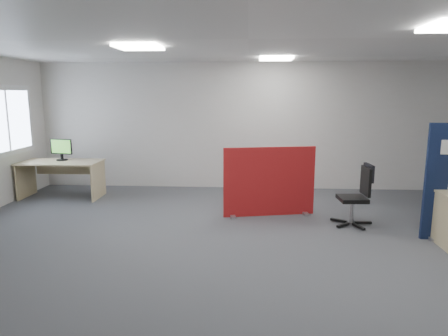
# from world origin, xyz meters

# --- Properties ---
(floor) EXTENTS (9.00, 9.00, 0.00)m
(floor) POSITION_xyz_m (0.00, 0.00, 0.00)
(floor) COLOR #4D4F54
(floor) RESTS_ON ground
(ceiling) EXTENTS (9.00, 7.00, 0.02)m
(ceiling) POSITION_xyz_m (0.00, 0.00, 2.70)
(ceiling) COLOR white
(ceiling) RESTS_ON wall_back
(wall_back) EXTENTS (9.00, 0.02, 2.70)m
(wall_back) POSITION_xyz_m (0.00, 3.50, 1.35)
(wall_back) COLOR silver
(wall_back) RESTS_ON floor
(wall_front) EXTENTS (9.00, 0.02, 2.70)m
(wall_front) POSITION_xyz_m (0.00, -3.50, 1.35)
(wall_front) COLOR silver
(wall_front) RESTS_ON floor
(window) EXTENTS (0.06, 1.70, 1.30)m
(window) POSITION_xyz_m (-4.44, 2.00, 1.55)
(window) COLOR white
(window) RESTS_ON wall_left
(ceiling_lights) EXTENTS (4.10, 4.10, 0.04)m
(ceiling_lights) POSITION_xyz_m (0.33, 0.67, 2.67)
(ceiling_lights) COLOR white
(ceiling_lights) RESTS_ON ceiling
(red_divider) EXTENTS (1.54, 0.37, 1.17)m
(red_divider) POSITION_xyz_m (0.37, 1.49, 0.57)
(red_divider) COLOR maroon
(red_divider) RESTS_ON floor
(second_desk) EXTENTS (1.54, 0.77, 0.73)m
(second_desk) POSITION_xyz_m (-3.68, 2.48, 0.55)
(second_desk) COLOR tan
(second_desk) RESTS_ON floor
(monitor_second) EXTENTS (0.47, 0.22, 0.43)m
(monitor_second) POSITION_xyz_m (-3.70, 2.55, 0.97)
(monitor_second) COLOR black
(monitor_second) RESTS_ON second_desk
(office_chair) EXTENTS (0.62, 0.64, 0.96)m
(office_chair) POSITION_xyz_m (1.74, 1.07, 0.54)
(office_chair) COLOR black
(office_chair) RESTS_ON floor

